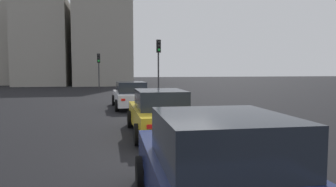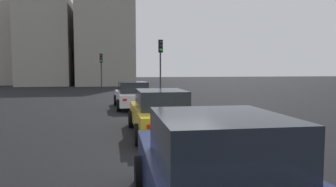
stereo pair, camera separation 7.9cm
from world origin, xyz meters
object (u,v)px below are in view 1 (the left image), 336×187
Objects in this scene: traffic_light_near_right at (99,64)px; car_white_lead at (131,95)px; car_yellow_second at (159,113)px; traffic_light_near_left at (159,57)px; car_navy_third at (218,172)px.

car_white_lead is at bearing 9.26° from traffic_light_near_right.
car_yellow_second is 11.91m from traffic_light_near_left.
traffic_light_near_left is (11.53, -1.87, 2.34)m from car_yellow_second.
car_navy_third is at bearing -14.90° from traffic_light_near_left.
car_yellow_second is 1.24× the size of traffic_light_near_right.
traffic_light_near_right is (13.47, 2.11, 1.97)m from car_white_lead.
car_yellow_second is at bearing -17.46° from traffic_light_near_left.
car_white_lead is at bearing -37.64° from traffic_light_near_left.
traffic_light_near_right is (9.41, 4.40, -0.37)m from traffic_light_near_left.
car_white_lead is 1.26× the size of traffic_light_near_right.
car_yellow_second is 6.17m from car_navy_third.
traffic_light_near_right is at bearing -163.17° from traffic_light_near_left.
traffic_light_near_right reaches higher than car_yellow_second.
car_navy_third is at bearing 177.94° from car_yellow_second.
traffic_light_near_left is at bearing -31.54° from car_white_lead.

